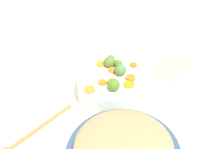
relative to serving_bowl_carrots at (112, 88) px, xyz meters
The scene contains 19 objects.
tabletop 0.06m from the serving_bowl_carrots, 77.18° to the right, with size 2.40×2.40×0.02m, color white.
serving_bowl_carrots is the anchor object (origin of this frame).
stuffing_mound 0.34m from the serving_bowl_carrots, 142.29° to the right, with size 0.24×0.24×0.03m, color tan.
carrot_slice_0 0.09m from the serving_bowl_carrots, 95.96° to the right, with size 0.04×0.04×0.01m, color orange.
carrot_slice_1 0.06m from the serving_bowl_carrots, 30.31° to the left, with size 0.03×0.03×0.01m, color orange.
carrot_slice_2 0.12m from the serving_bowl_carrots, 17.60° to the right, with size 0.03×0.03×0.01m, color orange.
carrot_slice_3 0.07m from the serving_bowl_carrots, behind, with size 0.03×0.03×0.01m, color orange.
carrot_slice_4 0.11m from the serving_bowl_carrots, 167.35° to the left, with size 0.04×0.04×0.01m, color orange.
carrot_slice_5 0.10m from the serving_bowl_carrots, 60.09° to the left, with size 0.04×0.04×0.01m, color orange.
carrot_slice_6 0.07m from the serving_bowl_carrots, 146.80° to the right, with size 0.03×0.03×0.01m, color orange.
carrot_slice_7 0.09m from the serving_bowl_carrots, 68.10° to the right, with size 0.03×0.03×0.01m, color orange.
brussels_sprout_0 0.09m from the serving_bowl_carrots, 11.52° to the left, with size 0.03×0.03×0.03m, color #487129.
brussels_sprout_1 0.09m from the serving_bowl_carrots, 41.05° to the left, with size 0.04×0.04×0.04m, color #5A7632.
brussels_sprout_2 0.08m from the serving_bowl_carrots, 33.75° to the right, with size 0.04×0.04×0.04m, color #4D823C.
brussels_sprout_3 0.10m from the serving_bowl_carrots, 142.45° to the right, with size 0.04×0.04×0.04m, color #517C27.
brussels_sprout_4 0.11m from the serving_bowl_carrots, 34.99° to the left, with size 0.03×0.03×0.03m, color olive.
wooden_spoon 0.35m from the serving_bowl_carrots, 158.36° to the left, with size 0.30×0.07×0.01m.
casserole_dish 0.40m from the serving_bowl_carrots, 105.16° to the left, with size 0.21×0.21×0.09m, color white.
dish_towel 0.32m from the serving_bowl_carrots, 21.03° to the right, with size 0.17×0.12×0.01m, color #CAAA8B.
Camera 1 is at (-0.60, -0.38, 0.68)m, focal length 42.26 mm.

